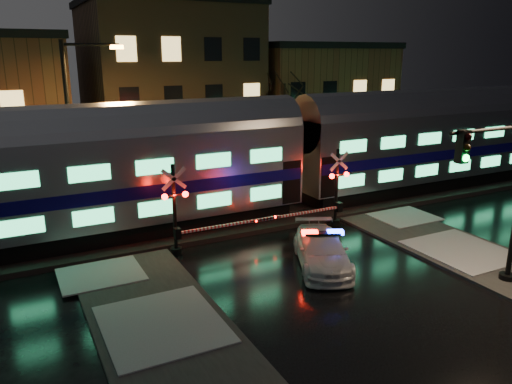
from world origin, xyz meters
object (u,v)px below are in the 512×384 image
at_px(crossing_signal_left, 184,218).
at_px(traffic_light, 501,200).
at_px(police_car, 322,250).
at_px(streetlight, 76,120).
at_px(crossing_signal_right, 331,196).

height_order(crossing_signal_left, traffic_light, traffic_light).
distance_m(crossing_signal_left, traffic_light, 11.93).
height_order(police_car, streetlight, streetlight).
xyz_separation_m(crossing_signal_right, streetlight, (-10.40, 6.70, 3.49)).
bearing_deg(crossing_signal_right, police_car, -129.24).
xyz_separation_m(police_car, crossing_signal_left, (-4.35, 3.70, 0.92)).
relative_size(police_car, streetlight, 0.57).
bearing_deg(crossing_signal_left, traffic_light, -42.73).
bearing_deg(streetlight, police_car, -54.63).
xyz_separation_m(crossing_signal_right, traffic_light, (1.30, -8.01, 1.73)).
xyz_separation_m(crossing_signal_right, crossing_signal_left, (-7.37, 0.00, 0.03)).
distance_m(police_car, crossing_signal_left, 5.79).
bearing_deg(traffic_light, crossing_signal_left, 142.98).
relative_size(traffic_light, streetlight, 0.71).
bearing_deg(police_car, crossing_signal_right, 75.23).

